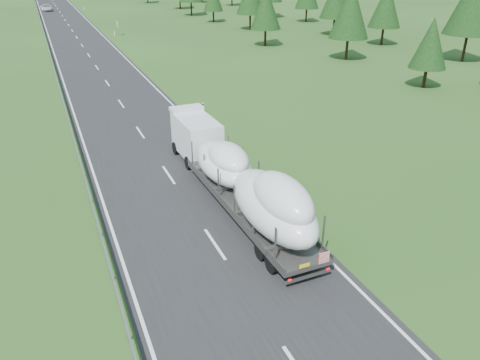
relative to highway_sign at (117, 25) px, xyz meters
name	(u,v)px	position (x,y,z in m)	size (l,w,h in m)	color
road_surface	(68,24)	(-7.20, 20.00, -1.80)	(10.00, 400.00, 0.02)	black
guardrail	(41,23)	(-12.50, 19.94, -1.21)	(0.10, 400.00, 0.76)	slate
marker_posts	(75,0)	(-0.70, 75.00, -1.27)	(0.13, 350.08, 1.00)	silver
highway_sign	(117,25)	(0.00, 0.00, 0.00)	(0.08, 0.90, 2.60)	slate
boat_truck	(239,175)	(-4.60, -67.98, 0.32)	(3.07, 18.13, 4.10)	silver
distant_van	(46,8)	(-10.22, 49.96, -1.01)	(2.65, 5.76, 1.60)	silver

